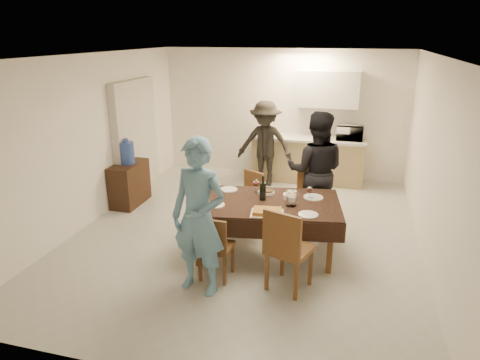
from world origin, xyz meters
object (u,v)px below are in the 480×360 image
object	(u,v)px
console	(130,184)
water_pitcher	(291,198)
microwave	(350,133)
person_far	(316,171)
wine_bottle	(263,188)
person_near	(199,218)
water_jug	(127,153)
savoury_tart	(267,212)
dining_table	(265,204)
person_kitchen	(265,144)

from	to	relation	value
console	water_pitcher	size ratio (longest dim) A/B	3.98
water_pitcher	microwave	distance (m)	3.34
microwave	console	bearing A→B (deg)	29.50
water_pitcher	person_far	bearing A→B (deg)	79.70
wine_bottle	water_pitcher	distance (m)	0.42
wine_bottle	person_near	size ratio (longest dim) A/B	0.19
water_pitcher	water_jug	bearing A→B (deg)	158.32
savoury_tart	person_near	size ratio (longest dim) A/B	0.22
water_pitcher	console	bearing A→B (deg)	158.32
console	person_far	xyz separation A→B (m)	(3.22, -0.10, 0.54)
water_jug	person_near	xyz separation A→B (m)	(2.12, -2.20, -0.02)
person_far	microwave	bearing A→B (deg)	-103.74
savoury_tart	person_far	world-z (taller)	person_far
dining_table	person_far	world-z (taller)	person_far
person_near	microwave	bearing A→B (deg)	80.86
wine_bottle	person_near	distance (m)	1.21
wine_bottle	person_far	xyz separation A→B (m)	(0.60, 1.00, -0.03)
water_jug	person_near	bearing A→B (deg)	-46.04
water_jug	person_near	size ratio (longest dim) A/B	0.21
dining_table	wine_bottle	world-z (taller)	wine_bottle
wine_bottle	water_pitcher	world-z (taller)	wine_bottle
water_pitcher	microwave	size ratio (longest dim) A/B	0.40
water_jug	water_pitcher	xyz separation A→B (m)	(3.02, -1.20, -0.07)
savoury_tart	person_kitchen	bearing A→B (deg)	102.40
console	person_kitchen	xyz separation A→B (m)	(2.08, 1.62, 0.46)
console	water_pitcher	xyz separation A→B (m)	(3.02, -1.20, 0.49)
water_pitcher	person_far	size ratio (longest dim) A/B	0.11
person_far	dining_table	bearing A→B (deg)	60.05
water_pitcher	savoury_tart	bearing A→B (deg)	-127.15
dining_table	person_kitchen	distance (m)	2.84
water_pitcher	person_kitchen	world-z (taller)	person_kitchen
dining_table	water_jug	size ratio (longest dim) A/B	5.55
dining_table	person_far	xyz separation A→B (m)	(0.55, 1.05, 0.18)
dining_table	person_near	world-z (taller)	person_near
wine_bottle	dining_table	bearing A→B (deg)	-45.00
person_far	wine_bottle	bearing A→B (deg)	56.74
console	microwave	world-z (taller)	microwave
console	person_near	world-z (taller)	person_near
water_pitcher	person_kitchen	xyz separation A→B (m)	(-0.94, 2.82, -0.03)
water_jug	wine_bottle	xyz separation A→B (m)	(2.62, -1.10, -0.00)
dining_table	person_far	size ratio (longest dim) A/B	1.16
water_jug	savoury_tart	distance (m)	3.17
savoury_tart	microwave	distance (m)	3.72
wine_bottle	microwave	distance (m)	3.34
wine_bottle	person_kitchen	size ratio (longest dim) A/B	0.21
person_near	person_far	distance (m)	2.37
person_far	person_kitchen	bearing A→B (deg)	-58.75
console	person_near	size ratio (longest dim) A/B	0.44
water_pitcher	person_far	distance (m)	1.12
person_near	wine_bottle	bearing A→B (deg)	76.23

